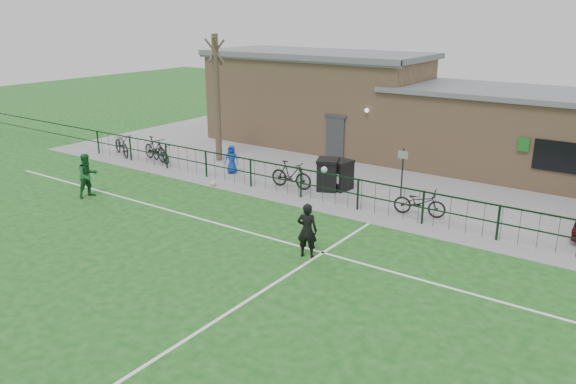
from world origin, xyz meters
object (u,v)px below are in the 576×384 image
Objects in this scene: sign_post at (402,174)px; bicycle_a at (122,145)px; bicycle_e at (420,202)px; spectator_child at (232,159)px; ball_ground at (213,183)px; outfield_player at (88,176)px; bare_tree at (217,99)px; bicycle_c at (161,153)px; bicycle_d at (291,175)px; wheelie_bin_right at (328,175)px; wheelie_bin_left at (340,176)px; bicycle_b at (155,149)px.

sign_post reaches higher than bicycle_a.
sign_post reaches higher than bicycle_e.
bicycle_a is 1.64× the size of spectator_child.
bicycle_e is 8.60m from ball_ground.
bare_tree is at bearing 3.57° from outfield_player.
bicycle_c is 7.51m from bicycle_d.
bicycle_d is (-1.35, -0.67, -0.04)m from wheelie_bin_right.
bicycle_b is (-9.70, -1.13, 0.02)m from wheelie_bin_left.
bicycle_b is (2.19, 0.25, 0.03)m from bicycle_a.
spectator_child is at bearing -172.68° from sign_post.
spectator_child reaches higher than ball_ground.
bare_tree is 5.14m from ball_ground.
bare_tree is 5.66m from bicycle_a.
wheelie_bin_right reaches higher than ball_ground.
spectator_child reaches higher than wheelie_bin_right.
sign_post is 7.81m from spectator_child.
bicycle_b is at bearing -143.33° from bare_tree.
wheelie_bin_right is at bearing -18.10° from spectator_child.
bicycle_b is at bearing 86.54° from bicycle_d.
bicycle_e is at bearing -46.04° from sign_post.
bicycle_e reaches higher than bicycle_c.
wheelie_bin_right is 5.03× the size of ball_ground.
wheelie_bin_right is at bearing -68.07° from bicycle_d.
ball_ground is (-4.59, -2.63, -0.47)m from wheelie_bin_left.
wheelie_bin_right is at bearing -131.16° from wheelie_bin_left.
bicycle_b is 0.48m from bicycle_c.
sign_post is at bearing -11.08° from wheelie_bin_right.
spectator_child is (6.69, 0.68, 0.09)m from bicycle_a.
wheelie_bin_left is 2.01m from bicycle_d.
bare_tree reaches higher than sign_post.
bicycle_b is at bearing -60.28° from bicycle_a.
wheelie_bin_right is (6.84, -1.04, -2.38)m from bare_tree.
ball_ground is (-4.19, -2.30, -0.50)m from wheelie_bin_right.
bare_tree reaches higher than bicycle_a.
wheelie_bin_left is 9.99m from outfield_player.
bare_tree reaches higher than spectator_child.
outfield_player is at bearing -162.77° from wheelie_bin_right.
wheelie_bin_left is 0.66× the size of outfield_player.
bicycle_a is 1.22× the size of bicycle_c.
wheelie_bin_left is 9.77m from bicycle_b.
bicycle_e reaches higher than ball_ground.
bicycle_d reaches higher than bicycle_c.
wheelie_bin_left is at bearing -64.93° from bicycle_c.
bicycle_c is at bearing -136.54° from bare_tree.
bare_tree reaches higher than bicycle_d.
bicycle_c is (0.45, -0.07, -0.13)m from bicycle_b.
bicycle_a is 6.73m from spectator_child.
spectator_child is (4.04, 0.51, 0.19)m from bicycle_c.
bare_tree is 7.49m from outfield_player.
sign_post is 14.54m from bicycle_a.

